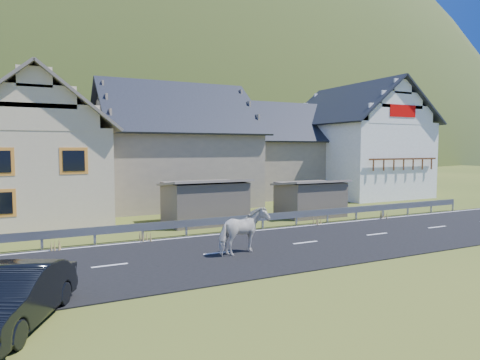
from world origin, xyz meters
TOP-DOWN VIEW (x-y plane):
  - ground at (0.00, 0.00)m, footprint 160.00×160.00m
  - road at (0.00, 0.00)m, footprint 60.00×7.00m
  - lane_markings at (0.00, 0.00)m, footprint 60.00×6.60m
  - guardrail at (-0.00, 3.68)m, footprint 28.10×0.09m
  - shed_left at (-2.00, 6.50)m, footprint 4.30×3.30m
  - shed_right at (4.50, 6.00)m, footprint 3.80×2.90m
  - house_cream at (-10.00, 12.00)m, footprint 7.80×9.80m
  - house_stone_a at (-1.00, 15.00)m, footprint 10.80×9.80m
  - house_stone_b at (9.00, 17.00)m, footprint 9.80×8.80m
  - house_white at (15.00, 14.00)m, footprint 8.80×10.80m
  - mountain at (5.00, 180.00)m, footprint 440.00×280.00m
  - horse at (-3.20, -0.55)m, footprint 1.51×2.24m
  - car at (-10.73, -4.04)m, footprint 2.98×4.28m

SIDE VIEW (x-z plane):
  - mountain at x=5.00m, z-range -150.00..110.00m
  - ground at x=0.00m, z-range 0.00..0.00m
  - road at x=0.00m, z-range 0.00..0.04m
  - lane_markings at x=0.00m, z-range 0.04..0.05m
  - guardrail at x=0.00m, z-range 0.19..0.94m
  - car at x=-10.73m, z-range 0.00..1.34m
  - horse at x=-3.20m, z-range 0.04..1.78m
  - shed_right at x=4.50m, z-range -0.10..2.10m
  - shed_left at x=-2.00m, z-range -0.10..2.30m
  - house_stone_b at x=9.00m, z-range 0.19..8.29m
  - house_cream at x=-10.00m, z-range 0.21..8.51m
  - house_stone_a at x=-1.00m, z-range 0.18..9.08m
  - house_white at x=15.00m, z-range 0.21..9.91m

